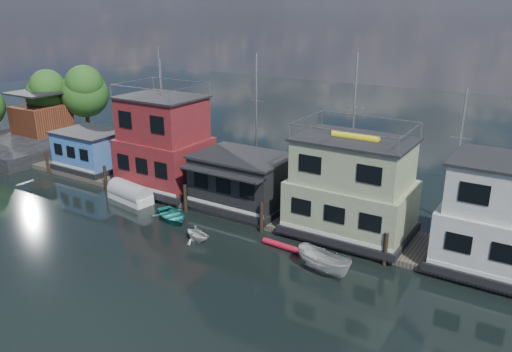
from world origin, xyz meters
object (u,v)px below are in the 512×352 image
Objects in this scene: dinghy_teal at (172,216)px; tarp_runabout at (130,194)px; motorboat at (324,262)px; dinghy_white at (197,233)px; houseboat_dark at (242,180)px; red_kayak at (281,246)px; houseboat_blue at (91,150)px; houseboat_green at (352,188)px; houseboat_red at (164,145)px.

tarp_runabout is at bearing 103.94° from dinghy_teal.
dinghy_teal is 0.90× the size of motorboat.
houseboat_dark is at bearing 14.40° from dinghy_white.
dinghy_white is 5.88m from red_kayak.
red_kayak is (5.48, 2.12, -0.35)m from dinghy_white.
houseboat_blue is at bearing 172.81° from red_kayak.
houseboat_dark is 9.07m from houseboat_green.
houseboat_green is (9.00, 0.02, 1.13)m from houseboat_dark.
dinghy_white reaches higher than red_kayak.
houseboat_dark is at bearing -0.14° from houseboat_red.
houseboat_red is at bearing 70.74° from dinghy_teal.
houseboat_dark is 11.40m from motorboat.
houseboat_red is at bearing 0.00° from houseboat_blue.
dinghy_white is (-8.49, -6.40, -2.99)m from houseboat_green.
houseboat_blue is 0.76× the size of houseboat_green.
tarp_runabout is (-8.80, -3.52, -1.78)m from houseboat_dark.
houseboat_blue reaches higher than dinghy_teal.
motorboat is (9.73, -5.70, -1.66)m from houseboat_dark.
houseboat_green is 6.21m from red_kayak.
houseboat_dark is 1.89× the size of motorboat.
dinghy_teal is 1.66× the size of dinghy_white.
houseboat_dark is 0.88× the size of houseboat_green.
houseboat_dark is at bearing 72.88° from motorboat.
motorboat is at bearing -30.37° from houseboat_dark.
houseboat_red is 11.22m from dinghy_white.
dinghy_white is 9.73m from tarp_runabout.
houseboat_blue is 3.01× the size of dinghy_white.
tarp_runabout is at bearing 96.54° from motorboat.
houseboat_green is at bearing 57.90° from red_kayak.
red_kayak is (-3.02, -4.27, -3.34)m from houseboat_green.
dinghy_teal is at bearing 75.02° from dinghy_white.
dinghy_white is (0.51, -6.38, -1.86)m from houseboat_dark.
houseboat_red is (9.50, 0.00, 1.90)m from houseboat_blue.
houseboat_blue is 1.81× the size of dinghy_teal.
dinghy_white reaches higher than dinghy_teal.
houseboat_green is at bearing 0.00° from houseboat_blue.
houseboat_blue is 9.69m from houseboat_red.
dinghy_teal is 13.06m from motorboat.
red_kayak is (13.98, -4.27, -3.90)m from houseboat_red.
houseboat_blue is 26.53m from houseboat_green.
motorboat reaches higher than red_kayak.
houseboat_dark is 6.66m from dinghy_white.
tarp_runabout reaches higher than dinghy_white.
houseboat_green reaches higher than red_kayak.
houseboat_red reaches higher than motorboat.
dinghy_teal is at bearing 98.53° from motorboat.
red_kayak is (23.48, -4.27, -2.00)m from houseboat_blue.
houseboat_blue reaches higher than tarp_runabout.
motorboat is at bearing -18.00° from red_kayak.
tarp_runabout is (8.70, -3.54, -1.57)m from houseboat_blue.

